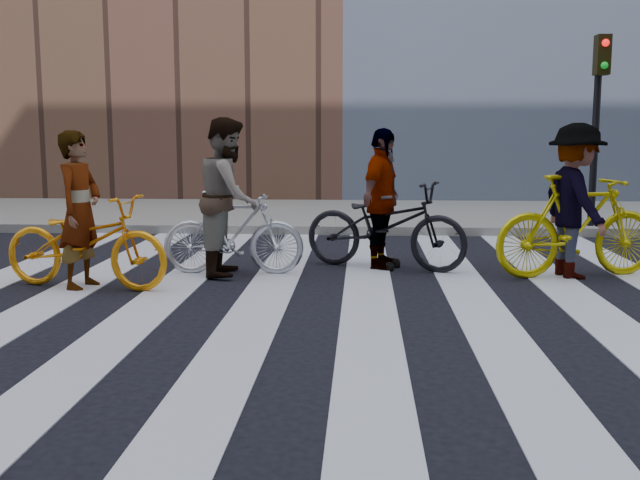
# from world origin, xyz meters

# --- Properties ---
(ground) EXTENTS (100.00, 100.00, 0.00)m
(ground) POSITION_xyz_m (0.00, 0.00, 0.00)
(ground) COLOR black
(ground) RESTS_ON ground
(sidewalk_far) EXTENTS (100.00, 5.00, 0.15)m
(sidewalk_far) POSITION_xyz_m (0.00, 7.50, 0.07)
(sidewalk_far) COLOR gray
(sidewalk_far) RESTS_ON ground
(zebra_crosswalk) EXTENTS (8.25, 10.00, 0.01)m
(zebra_crosswalk) POSITION_xyz_m (0.00, 0.00, 0.01)
(zebra_crosswalk) COLOR silver
(zebra_crosswalk) RESTS_ON ground
(traffic_signal) EXTENTS (0.22, 0.42, 3.33)m
(traffic_signal) POSITION_xyz_m (4.40, 5.32, 2.28)
(traffic_signal) COLOR black
(traffic_signal) RESTS_ON ground
(bike_yellow_left) EXTENTS (2.11, 1.10, 1.06)m
(bike_yellow_left) POSITION_xyz_m (-2.63, 0.54, 0.53)
(bike_yellow_left) COLOR orange
(bike_yellow_left) RESTS_ON ground
(bike_silver_mid) EXTENTS (1.75, 0.53, 1.04)m
(bike_silver_mid) POSITION_xyz_m (-1.11, 1.44, 0.52)
(bike_silver_mid) COLOR silver
(bike_silver_mid) RESTS_ON ground
(bike_yellow_right) EXTENTS (2.16, 1.04, 1.25)m
(bike_yellow_right) POSITION_xyz_m (3.07, 1.49, 0.62)
(bike_yellow_right) COLOR #C4B50A
(bike_yellow_right) RESTS_ON ground
(bike_dark_rear) EXTENTS (2.28, 1.47, 1.13)m
(bike_dark_rear) POSITION_xyz_m (0.77, 1.94, 0.57)
(bike_dark_rear) COLOR black
(bike_dark_rear) RESTS_ON ground
(rider_left) EXTENTS (0.55, 0.72, 1.77)m
(rider_left) POSITION_xyz_m (-2.68, 0.54, 0.88)
(rider_left) COLOR slate
(rider_left) RESTS_ON ground
(rider_mid) EXTENTS (0.75, 0.95, 1.93)m
(rider_mid) POSITION_xyz_m (-1.16, 1.44, 0.96)
(rider_mid) COLOR slate
(rider_mid) RESTS_ON ground
(rider_right) EXTENTS (0.94, 1.32, 1.86)m
(rider_right) POSITION_xyz_m (3.02, 1.49, 0.93)
(rider_right) COLOR slate
(rider_right) RESTS_ON ground
(rider_rear) EXTENTS (0.79, 1.14, 1.80)m
(rider_rear) POSITION_xyz_m (0.72, 1.94, 0.90)
(rider_rear) COLOR slate
(rider_rear) RESTS_ON ground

